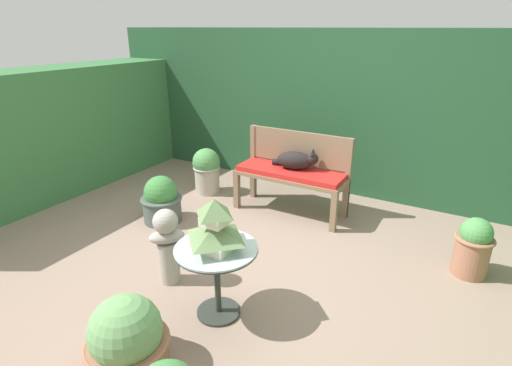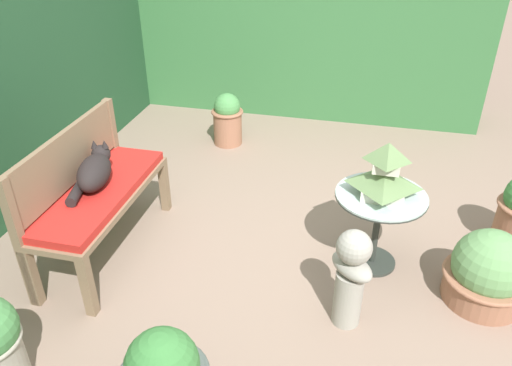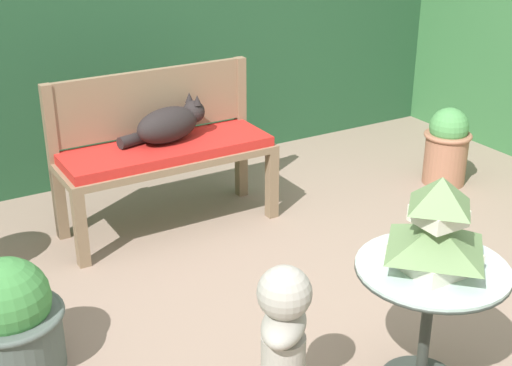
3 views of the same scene
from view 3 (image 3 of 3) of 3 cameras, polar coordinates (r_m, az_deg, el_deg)
The scene contains 10 objects.
ground at distance 3.31m, azimuth 2.65°, elevation -10.91°, with size 30.00×30.00×0.00m, color gray.
foliage_hedge_back at distance 5.07m, azimuth -12.85°, elevation 12.57°, with size 6.40×0.96×1.92m, color #234C2D.
garden_bench at distance 3.98m, azimuth -7.12°, elevation 2.03°, with size 1.21×0.43×0.50m.
bench_backrest at distance 4.08m, azimuth -8.36°, elevation 5.53°, with size 1.21×0.06×0.88m.
cat at distance 3.98m, azimuth -6.95°, elevation 4.72°, with size 0.53×0.28×0.24m.
patio_table at distance 2.79m, azimuth 13.72°, elevation -8.59°, with size 0.58×0.58×0.54m.
pagoda_birdhouse at distance 2.66m, azimuth 14.27°, elevation -3.64°, with size 0.34×0.34×0.36m.
garden_bust at distance 2.61m, azimuth 2.22°, elevation -12.22°, with size 0.30×0.31×0.64m.
potted_plant_table_far at distance 4.77m, azimuth 15.02°, elevation 2.88°, with size 0.31×0.31×0.51m.
potted_plant_hedge_corner at distance 3.06m, azimuth -19.05°, elevation -10.38°, with size 0.43×0.43×0.50m.
Camera 3 is at (-1.51, -2.28, 1.87)m, focal length 50.00 mm.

